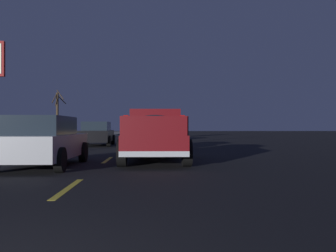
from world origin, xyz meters
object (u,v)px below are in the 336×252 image
at_px(pickup_truck, 155,133).
at_px(sedan_tan, 154,134).
at_px(sedan_white, 155,132).
at_px(sedan_black, 97,133).
at_px(bare_tree_far, 57,113).
at_px(sedan_silver, 43,141).

relative_size(pickup_truck, sedan_tan, 1.23).
xyz_separation_m(pickup_truck, sedan_white, (19.73, -0.08, -0.20)).
height_order(sedan_black, bare_tree_far, bare_tree_far).
bearing_deg(sedan_white, sedan_tan, 179.58).
bearing_deg(sedan_tan, bare_tree_far, 27.90).
distance_m(pickup_truck, sedan_white, 19.73).
bearing_deg(sedan_tan, pickup_truck, -179.94).
relative_size(pickup_truck, sedan_white, 1.23).
bearing_deg(sedan_silver, sedan_black, 1.34).
bearing_deg(sedan_white, bare_tree_far, 53.32).
bearing_deg(sedan_silver, sedan_white, -9.27).
bearing_deg(sedan_white, sedan_black, 157.32).
relative_size(sedan_black, bare_tree_far, 0.83).
relative_size(sedan_silver, bare_tree_far, 0.83).
bearing_deg(sedan_black, sedan_silver, -178.66).
xyz_separation_m(sedan_black, sedan_silver, (-12.42, -0.29, 0.00)).
relative_size(sedan_silver, sedan_tan, 1.00).
bearing_deg(sedan_black, pickup_truck, -160.72).
relative_size(sedan_silver, sedan_white, 1.00).
bearing_deg(sedan_tan, sedan_white, -0.42).
bearing_deg(pickup_truck, bare_tree_far, 21.16).
height_order(pickup_truck, bare_tree_far, bare_tree_far).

